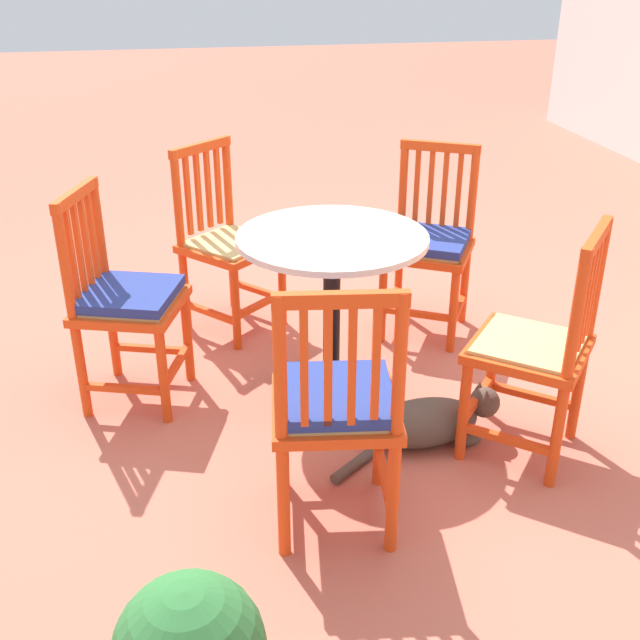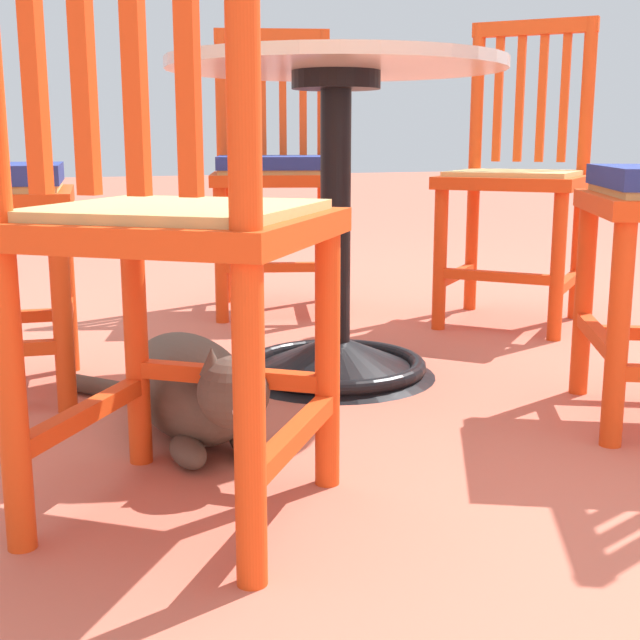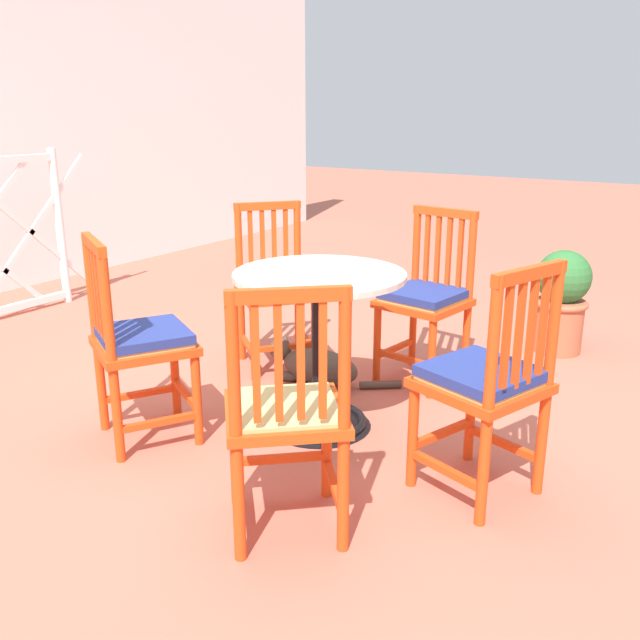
# 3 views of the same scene
# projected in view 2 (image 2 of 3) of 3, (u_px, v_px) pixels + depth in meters

# --- Properties ---
(ground_plane) EXTENTS (24.00, 24.00, 0.00)m
(ground_plane) POSITION_uv_depth(u_px,v_px,m) (380.00, 382.00, 2.00)
(ground_plane) COLOR #BC604C
(cafe_table) EXTENTS (0.76, 0.76, 0.73)m
(cafe_table) POSITION_uv_depth(u_px,v_px,m) (335.00, 258.00, 2.00)
(cafe_table) COLOR black
(cafe_table) RESTS_ON ground_plane
(orange_chair_tucked_in) EXTENTS (0.56, 0.56, 0.91)m
(orange_chair_tucked_in) POSITION_uv_depth(u_px,v_px,m) (169.00, 228.00, 1.18)
(orange_chair_tucked_in) COLOR #D64214
(orange_chair_tucked_in) RESTS_ON ground_plane
(orange_chair_facing_out) EXTENTS (0.56, 0.56, 0.91)m
(orange_chair_facing_out) POSITION_uv_depth(u_px,v_px,m) (517.00, 181.00, 2.58)
(orange_chair_facing_out) COLOR #D64214
(orange_chair_facing_out) RESTS_ON ground_plane
(orange_chair_near_fence) EXTENTS (0.51, 0.51, 0.91)m
(orange_chair_near_fence) POSITION_uv_depth(u_px,v_px,m) (274.00, 174.00, 2.76)
(orange_chair_near_fence) COLOR #D64214
(orange_chair_near_fence) RESTS_ON ground_plane
(tabby_cat) EXTENTS (0.31, 0.72, 0.23)m
(tabby_cat) POSITION_uv_depth(u_px,v_px,m) (194.00, 391.00, 1.59)
(tabby_cat) COLOR #4C4238
(tabby_cat) RESTS_ON ground_plane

